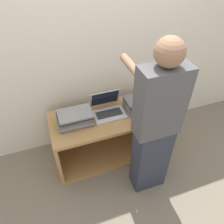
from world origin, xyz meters
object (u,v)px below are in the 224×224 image
at_px(laptop_open, 108,109).
at_px(laptop_stack_right, 141,103).
at_px(person, 155,128).
at_px(laptop_stack_left, 75,118).

distance_m(laptop_open, laptop_stack_right, 0.38).
bearing_deg(person, laptop_stack_right, 76.81).
relative_size(laptop_stack_left, laptop_stack_right, 1.01).
height_order(laptop_stack_right, person, person).
bearing_deg(laptop_stack_left, laptop_open, 7.67).
bearing_deg(laptop_open, laptop_stack_right, -7.53).
height_order(laptop_open, laptop_stack_left, laptop_open).
height_order(laptop_stack_left, laptop_stack_right, same).
xyz_separation_m(laptop_open, laptop_stack_right, (0.38, -0.05, 0.02)).
bearing_deg(laptop_open, person, -66.83).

